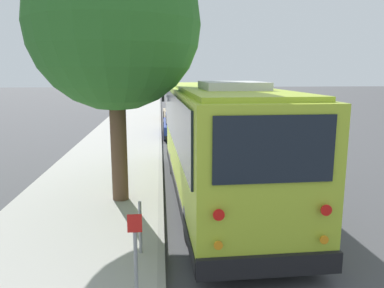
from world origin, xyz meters
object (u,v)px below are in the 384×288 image
(street_tree, at_px, (114,12))
(sign_post_near, at_px, (136,253))
(parked_sedan_tan, at_px, (176,113))
(sign_post_far, at_px, (140,227))
(shuttle_bus, at_px, (218,137))
(parked_sedan_blue, at_px, (179,125))

(street_tree, distance_m, sign_post_near, 6.22)
(parked_sedan_tan, height_order, street_tree, street_tree)
(street_tree, relative_size, sign_post_near, 5.69)
(parked_sedan_tan, distance_m, sign_post_far, 20.50)
(shuttle_bus, height_order, parked_sedan_tan, shuttle_bus)
(street_tree, xyz_separation_m, sign_post_far, (-3.24, -0.69, -4.31))
(shuttle_bus, distance_m, street_tree, 4.17)
(street_tree, bearing_deg, shuttle_bus, -86.68)
(shuttle_bus, relative_size, sign_post_near, 7.37)
(sign_post_near, bearing_deg, shuttle_bus, -22.70)
(shuttle_bus, relative_size, parked_sedan_tan, 2.13)
(parked_sedan_blue, relative_size, sign_post_far, 4.36)
(parked_sedan_blue, xyz_separation_m, parked_sedan_tan, (6.47, -0.13, -0.02))
(sign_post_far, bearing_deg, parked_sedan_blue, -5.83)
(parked_sedan_tan, height_order, sign_post_near, sign_post_near)
(parked_sedan_blue, bearing_deg, street_tree, 169.26)
(parked_sedan_tan, xyz_separation_m, street_tree, (-17.20, 2.25, 4.39))
(street_tree, bearing_deg, parked_sedan_tan, -7.44)
(parked_sedan_tan, xyz_separation_m, sign_post_near, (-21.78, 1.55, 0.24))
(shuttle_bus, relative_size, street_tree, 1.30)
(shuttle_bus, height_order, street_tree, street_tree)
(parked_sedan_blue, distance_m, street_tree, 11.78)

